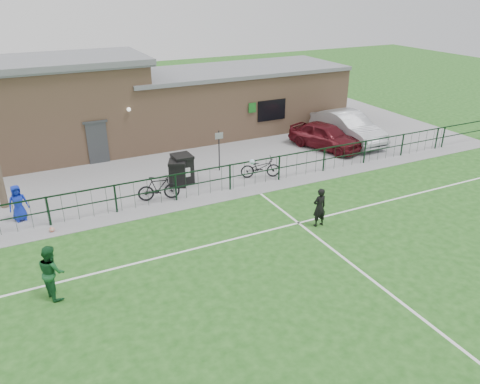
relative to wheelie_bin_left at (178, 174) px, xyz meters
name	(u,v)px	position (x,y,z in m)	size (l,w,h in m)	color
ground	(315,294)	(0.90, -9.47, -0.56)	(90.00, 90.00, 0.00)	#1C4F17
paving_strip	(169,155)	(0.90, 4.03, -0.55)	(34.00, 13.00, 0.02)	gray
pitch_line_touch	(211,195)	(0.90, -1.67, -0.56)	(28.00, 0.10, 0.01)	white
pitch_line_mid	(252,234)	(0.90, -5.47, -0.56)	(28.00, 0.10, 0.01)	white
pitch_line_perp	(368,277)	(2.90, -9.47, -0.56)	(0.10, 16.00, 0.01)	white
perimeter_fence	(209,181)	(0.90, -1.47, 0.04)	(28.00, 0.10, 1.20)	black
wheelie_bin_left	(178,174)	(0.00, 0.00, 0.00)	(0.72, 0.81, 1.08)	black
wheelie_bin_right	(183,169)	(0.34, 0.29, 0.06)	(0.80, 0.91, 1.21)	black
sign_post	(219,151)	(2.41, 0.83, 0.46)	(0.06, 0.06, 2.00)	black
car_maroon	(326,136)	(8.95, 1.24, 0.18)	(1.70, 4.22, 1.44)	#4C0D14
car_silver	(348,127)	(10.85, 1.76, 0.30)	(1.77, 5.08, 1.68)	#ABAEB3
bicycle_d	(159,188)	(-1.23, -1.12, -0.01)	(0.50, 1.76, 1.06)	black
bicycle_e	(260,167)	(3.77, -0.82, -0.05)	(0.65, 1.86, 0.98)	black
spectator_child	(18,203)	(-6.58, -0.52, 0.18)	(0.71, 0.46, 1.44)	#1227AC
goalkeeper_kick	(317,206)	(3.42, -5.85, 0.23)	(1.49, 3.61, 1.74)	black
outfield_player	(52,272)	(-5.96, -6.12, 0.27)	(0.81, 0.63, 1.66)	#175027
ball_ground	(52,230)	(-5.62, -2.02, -0.46)	(0.20, 0.20, 0.20)	silver
clubhouse	(134,104)	(0.02, 7.02, 1.66)	(24.25, 5.40, 4.96)	#A87D5E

